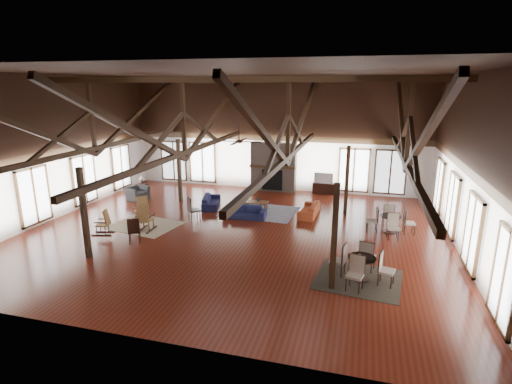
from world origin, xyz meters
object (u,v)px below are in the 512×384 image
(sofa_orange, at_px, (309,209))
(coffee_table, at_px, (256,203))
(cafe_table_far, at_px, (391,221))
(tv_console, at_px, (323,188))
(cafe_table_near, at_px, (361,264))
(sofa_navy_left, at_px, (211,201))
(armchair, at_px, (137,193))
(sofa_navy_front, at_px, (245,212))

(sofa_orange, height_order, coffee_table, sofa_orange)
(cafe_table_far, height_order, tv_console, cafe_table_far)
(coffee_table, xyz_separation_m, cafe_table_far, (5.76, -1.37, 0.12))
(cafe_table_far, bearing_deg, cafe_table_near, -103.38)
(cafe_table_near, distance_m, cafe_table_far, 4.44)
(sofa_navy_left, relative_size, cafe_table_far, 0.97)
(coffee_table, xyz_separation_m, armchair, (-6.23, 0.18, -0.04))
(sofa_navy_left, height_order, tv_console, tv_console)
(sofa_navy_left, xyz_separation_m, cafe_table_far, (7.97, -1.39, 0.21))
(sofa_orange, distance_m, coffee_table, 2.43)
(sofa_navy_front, height_order, coffee_table, sofa_navy_front)
(sofa_orange, bearing_deg, sofa_navy_front, -63.79)
(cafe_table_far, bearing_deg, sofa_navy_left, 170.11)
(tv_console, bearing_deg, sofa_orange, -93.45)
(sofa_orange, height_order, tv_console, tv_console)
(sofa_navy_left, relative_size, coffee_table, 1.65)
(sofa_navy_front, bearing_deg, coffee_table, 77.24)
(sofa_navy_front, xyz_separation_m, coffee_table, (0.19, 1.17, 0.10))
(sofa_navy_front, height_order, cafe_table_far, cafe_table_far)
(sofa_orange, relative_size, armchair, 1.82)
(cafe_table_near, relative_size, cafe_table_far, 1.04)
(sofa_navy_left, distance_m, sofa_orange, 4.63)
(sofa_orange, bearing_deg, coffee_table, -88.23)
(armchair, xyz_separation_m, cafe_table_far, (11.99, -1.56, 0.15))
(armchair, bearing_deg, coffee_table, -74.34)
(sofa_navy_front, bearing_deg, cafe_table_far, -5.43)
(armchair, distance_m, cafe_table_near, 12.44)
(sofa_navy_left, xyz_separation_m, sofa_orange, (4.63, -0.08, 0.00))
(sofa_navy_left, distance_m, cafe_table_near, 8.99)
(coffee_table, bearing_deg, sofa_orange, -1.99)
(tv_console, bearing_deg, cafe_table_near, -77.71)
(sofa_navy_front, distance_m, cafe_table_near, 6.69)
(sofa_navy_front, xyz_separation_m, armchair, (-6.04, 1.36, 0.06))
(sofa_navy_front, distance_m, sofa_navy_left, 2.33)
(coffee_table, height_order, cafe_table_near, cafe_table_near)
(armchair, relative_size, cafe_table_near, 0.51)
(sofa_navy_left, xyz_separation_m, coffee_table, (2.20, -0.02, 0.10))
(armchair, distance_m, tv_console, 9.61)
(armchair, bearing_deg, cafe_table_near, -100.86)
(sofa_orange, bearing_deg, armchair, -88.42)
(armchair, height_order, tv_console, armchair)
(sofa_navy_front, xyz_separation_m, cafe_table_far, (5.96, -0.20, 0.21))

